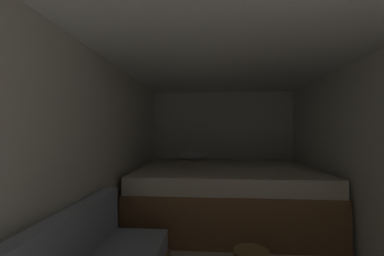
% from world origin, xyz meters
% --- Properties ---
extents(wall_back, '(2.60, 0.05, 1.97)m').
position_xyz_m(wall_back, '(0.00, 4.07, 0.98)').
color(wall_back, silver).
rests_on(wall_back, ground).
extents(wall_left, '(0.05, 4.71, 1.97)m').
position_xyz_m(wall_left, '(-1.28, 1.69, 0.98)').
color(wall_left, silver).
rests_on(wall_left, ground).
extents(ceiling_slab, '(2.60, 4.71, 0.05)m').
position_xyz_m(ceiling_slab, '(0.00, 1.69, 1.99)').
color(ceiling_slab, white).
rests_on(ceiling_slab, wall_left).
extents(bed, '(2.38, 1.88, 0.89)m').
position_xyz_m(bed, '(-0.00, 3.06, 0.38)').
color(bed, brown).
rests_on(bed, ground).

